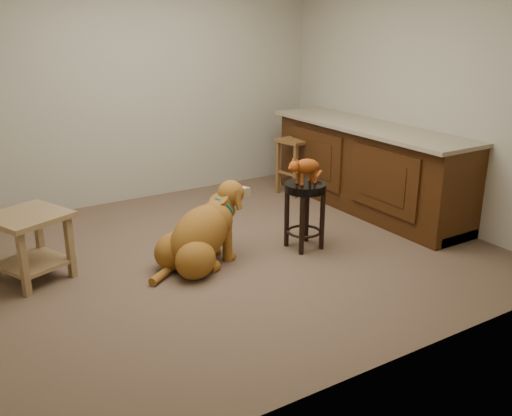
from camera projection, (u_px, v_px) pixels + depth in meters
floor at (227, 254)px, 5.14m from camera, size 4.50×4.00×0.01m
room_shell at (223, 64)px, 4.60m from camera, size 4.54×4.04×2.62m
cabinet_run at (368, 170)px, 6.21m from camera, size 0.70×2.56×0.94m
padded_stool at (305, 202)px, 5.16m from camera, size 0.38×0.38×0.62m
wood_stool at (295, 165)px, 6.79m from camera, size 0.42×0.42×0.66m
side_table at (30, 237)px, 4.55m from camera, size 0.71×0.71×0.57m
golden_retriever at (201, 236)px, 4.83m from camera, size 1.12×0.66×0.73m
tabby_kitten at (305, 167)px, 5.05m from camera, size 0.44×0.16×0.28m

